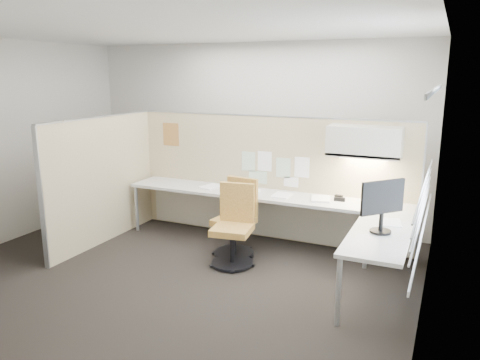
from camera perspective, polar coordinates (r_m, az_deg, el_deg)
The scene contains 26 objects.
floor at distance 5.83m, azimuth -7.59°, elevation -10.92°, with size 5.50×4.50×0.01m, color black.
ceiling at distance 5.36m, azimuth -8.52°, elevation 17.74°, with size 5.50×4.50×0.01m, color white.
wall_back at distance 7.40m, azimuth 1.38°, elevation 5.61°, with size 5.50×0.02×2.80m, color beige.
wall_front at distance 3.77m, azimuth -26.65°, elevation -2.96°, with size 5.50×0.02×2.80m, color beige.
wall_left at distance 7.27m, azimuth -26.71°, elevation 4.11°, with size 0.02×4.50×2.80m, color beige.
wall_right at distance 4.60m, azimuth 22.32°, elevation 0.10°, with size 0.02×4.50×2.80m, color beige.
window_pane at distance 4.57m, azimuth 22.17°, elevation 1.96°, with size 0.01×2.80×1.30m, color #96A4AE.
partition_back at distance 6.69m, azimuth 3.50°, elevation 0.24°, with size 4.10×0.06×1.75m, color tan.
partition_left at distance 6.81m, azimuth -16.33°, elevation -0.05°, with size 0.06×2.20×1.75m, color tan.
desk at distance 6.20m, azimuth 5.17°, elevation -3.42°, with size 4.00×2.07×0.73m.
overhead_bin at distance 6.02m, azimuth 14.95°, elevation 4.55°, with size 0.90×0.36×0.38m, color beige.
task_light_strip at distance 6.06m, azimuth 14.83°, elevation 2.59°, with size 0.60×0.06×0.02m, color #FFEABF.
pinned_papers at distance 6.60m, azimuth 4.05°, elevation 1.46°, with size 1.01×0.00×0.47m.
poster at distance 7.28m, azimuth -8.42°, elevation 5.52°, with size 0.28×0.00×0.35m, color orange.
chair_left at distance 6.15m, azimuth -0.40°, elevation -4.87°, with size 0.52×0.53×0.99m.
chair_right at distance 5.84m, azimuth -0.76°, elevation -5.87°, with size 0.52×0.54×0.99m.
monitor at distance 4.98m, azimuth 16.96°, elevation -2.70°, with size 0.37×0.41×0.55m.
phone at distance 6.01m, azimuth 15.83°, elevation -2.61°, with size 0.21×0.20×0.12m.
stapler at distance 6.15m, azimuth 12.04°, elevation -2.32°, with size 0.14×0.04×0.05m, color black.
tape_dispenser at distance 6.23m, azimuth 11.95°, elevation -2.08°, with size 0.10×0.06×0.06m, color black.
coat_hook at distance 6.26m, azimuth -21.45°, elevation 3.52°, with size 0.18×0.45×1.36m.
paper_stack_0 at distance 6.74m, azimuth -3.55°, elevation -0.84°, with size 0.23×0.30×0.02m, color white.
paper_stack_1 at distance 6.41m, azimuth 1.01°, elevation -1.46°, with size 0.23×0.30×0.04m, color white.
paper_stack_2 at distance 6.31m, azimuth 5.13°, elevation -1.86°, with size 0.23×0.30×0.02m, color white.
paper_stack_3 at distance 6.16m, azimuth 9.79°, elevation -2.29°, with size 0.23×0.30×0.03m, color white.
paper_stack_4 at distance 5.41m, azimuth 17.81°, elevation -4.96°, with size 0.23×0.30×0.02m, color white.
Camera 1 is at (2.88, -4.49, 2.35)m, focal length 35.00 mm.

